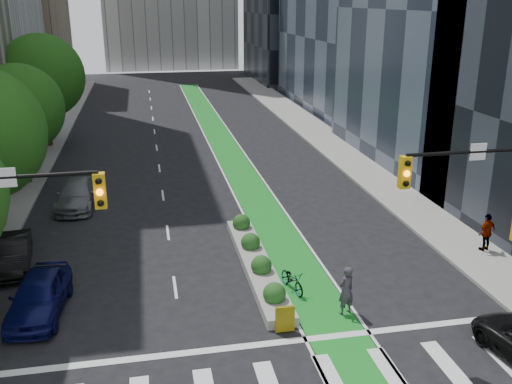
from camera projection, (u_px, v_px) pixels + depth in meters
name	position (u px, v px, depth m)	size (l,w,h in m)	color
ground	(263.00, 366.00, 18.78)	(160.00, 160.00, 0.00)	black
sidewalk_left	(24.00, 171.00, 39.80)	(3.60, 90.00, 0.15)	gray
sidewalk_right	(345.00, 154.00, 44.15)	(3.60, 90.00, 0.15)	gray
bike_lane_paint	(224.00, 144.00, 47.19)	(2.20, 70.00, 0.01)	#178022
tree_midfar	(19.00, 109.00, 35.59)	(5.60, 5.60, 7.76)	black
tree_far	(42.00, 76.00, 44.64)	(6.60, 6.60, 9.00)	black
signal_right	(511.00, 207.00, 19.26)	(5.82, 0.51, 7.20)	black
median_planter	(257.00, 261.00, 25.42)	(1.20, 10.26, 1.10)	gray
bicycle	(292.00, 280.00, 23.51)	(0.64, 1.84, 0.97)	gray
cyclist	(346.00, 290.00, 21.59)	(0.72, 0.47, 1.98)	#36303A
parked_car_left_near	(39.00, 295.00, 21.66)	(1.86, 4.63, 1.58)	#0C0E48
parked_car_left_mid	(12.00, 253.00, 25.44)	(1.48, 4.23, 1.39)	black
parked_car_left_far	(77.00, 194.00, 32.97)	(2.06, 5.07, 1.47)	slate
pedestrian_far	(487.00, 232.00, 26.78)	(1.07, 0.45, 1.83)	gray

